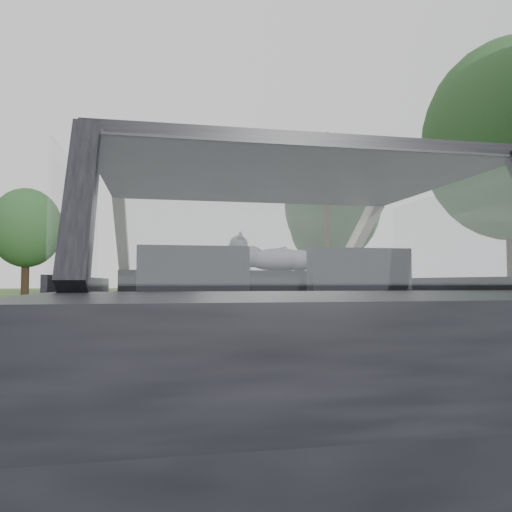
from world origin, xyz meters
name	(u,v)px	position (x,y,z in m)	size (l,w,h in m)	color
ground	(262,454)	(0.00, 0.00, 0.00)	(140.00, 140.00, 0.00)	#37373F
subject_car	(262,319)	(0.00, 0.00, 0.72)	(1.80, 4.00, 1.45)	black
dashboard	(242,293)	(0.00, 0.62, 0.85)	(1.58, 0.45, 0.30)	black
driver_seat	(192,292)	(-0.40, -0.29, 0.88)	(0.50, 0.72, 0.42)	black
passenger_seat	(351,291)	(0.40, -0.29, 0.88)	(0.50, 0.72, 0.42)	black
steering_wheel	(185,283)	(-0.40, 0.33, 0.92)	(0.36, 0.36, 0.04)	black
cat	(279,258)	(0.26, 0.66, 1.09)	(0.61, 0.19, 0.28)	slate
guardrail	(342,295)	(4.30, 10.00, 0.58)	(0.05, 90.00, 0.32)	gray
other_car	(169,286)	(0.01, 23.30, 0.69)	(1.66, 4.21, 1.38)	silver
highway_sign	(283,273)	(5.88, 22.65, 1.36)	(0.11, 1.09, 2.73)	#105225
utility_pole	(327,217)	(6.79, 18.24, 3.79)	(0.25, 0.25, 7.57)	brown
tree_2	(333,227)	(8.09, 21.09, 3.66)	(4.83, 4.83, 7.31)	#234B24
tree_3	(325,241)	(12.04, 33.70, 4.05)	(5.34, 5.34, 8.09)	#234B24
tree_6	(26,243)	(-9.00, 32.06, 3.42)	(4.52, 4.52, 6.84)	#234B24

